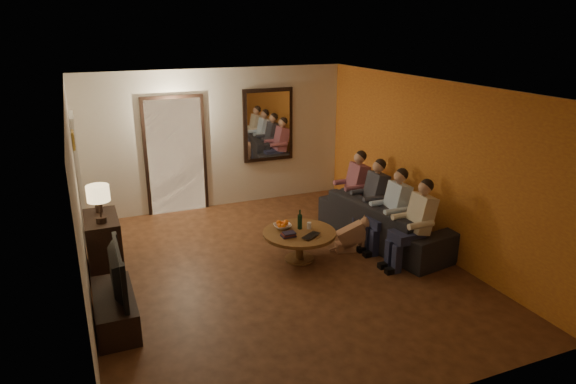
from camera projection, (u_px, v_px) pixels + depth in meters
name	position (u px, v px, depth m)	size (l,w,h in m)	color
floor	(277.00, 270.00, 7.36)	(5.00, 6.00, 0.01)	#422312
ceiling	(275.00, 87.00, 6.54)	(5.00, 6.00, 0.01)	white
back_wall	(217.00, 139.00, 9.58)	(5.00, 0.02, 2.60)	beige
front_wall	(406.00, 282.00, 4.33)	(5.00, 0.02, 2.60)	beige
left_wall	(79.00, 208.00, 6.03)	(0.02, 6.00, 2.60)	beige
right_wall	(428.00, 165.00, 7.87)	(0.02, 6.00, 2.60)	beige
orange_accent	(427.00, 165.00, 7.86)	(0.01, 6.00, 2.60)	#BF5720
kitchen_doorway	(176.00, 157.00, 9.34)	(1.00, 0.06, 2.10)	#FFE0A5
door_trim	(176.00, 157.00, 9.34)	(1.12, 0.04, 2.22)	black
fridge_glimpse	(190.00, 163.00, 9.49)	(0.45, 0.03, 1.70)	silver
mirror_frame	(268.00, 125.00, 9.85)	(1.00, 0.05, 1.40)	black
mirror_glass	(269.00, 125.00, 9.82)	(0.86, 0.02, 1.26)	white
white_door	(80.00, 178.00, 8.15)	(0.06, 0.85, 2.04)	white
framed_art	(73.00, 140.00, 7.01)	(0.03, 0.28, 0.24)	#B28C33
art_canvas	(74.00, 140.00, 7.02)	(0.01, 0.22, 0.18)	brown
dresser	(104.00, 243.00, 7.27)	(0.45, 0.90, 0.80)	black
table_lamp	(99.00, 204.00, 6.87)	(0.30, 0.30, 0.54)	beige
flower_vase	(98.00, 198.00, 7.27)	(0.14, 0.14, 0.44)	red
tv_stand	(115.00, 310.00, 5.98)	(0.45, 1.15, 0.38)	black
tv	(111.00, 273.00, 5.83)	(0.13, 1.01, 0.58)	black
sofa	(386.00, 221.00, 8.22)	(0.95, 2.43, 0.71)	black
person_a	(416.00, 227.00, 7.32)	(0.60, 0.40, 1.20)	tan
person_b	(393.00, 213.00, 7.84)	(0.60, 0.40, 1.20)	tan
person_c	(372.00, 201.00, 8.37)	(0.60, 0.40, 1.20)	tan
person_d	(354.00, 191.00, 8.89)	(0.60, 0.40, 1.20)	tan
dog	(352.00, 234.00, 7.91)	(0.56, 0.24, 0.56)	#926043
coffee_table	(299.00, 246.00, 7.62)	(1.08, 1.08, 0.45)	brown
bowl	(282.00, 226.00, 7.66)	(0.26, 0.26, 0.06)	white
oranges	(282.00, 222.00, 7.64)	(0.20, 0.20, 0.08)	orange
wine_bottle	(300.00, 219.00, 7.60)	(0.07, 0.07, 0.31)	black
wine_glass	(309.00, 226.00, 7.64)	(0.06, 0.06, 0.10)	silver
book_stack	(288.00, 234.00, 7.37)	(0.20, 0.15, 0.07)	black
laptop	(314.00, 237.00, 7.33)	(0.33, 0.21, 0.03)	black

